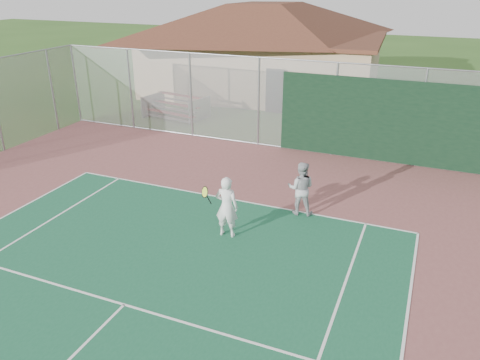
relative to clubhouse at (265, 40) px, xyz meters
name	(u,v)px	position (x,y,z in m)	size (l,w,h in m)	color
back_fence	(337,113)	(6.16, -9.14, -1.34)	(20.08, 0.11, 3.53)	gray
clubhouse	(265,40)	(0.00, 0.00, 0.00)	(14.31, 10.07, 5.92)	tan
bleachers	(176,107)	(-2.07, -6.84, -2.47)	(2.93, 1.98, 1.01)	maroon
player_white_front	(226,207)	(4.86, -16.27, -2.16)	(0.98, 0.71, 1.67)	silver
player_grey_back	(301,189)	(6.29, -14.31, -2.22)	(0.86, 0.72, 1.57)	#A3A5A8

